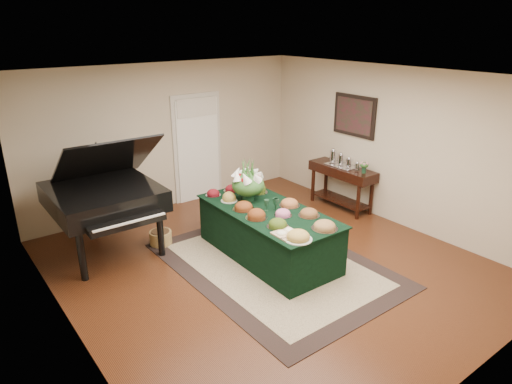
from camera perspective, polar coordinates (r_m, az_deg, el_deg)
ground at (r=6.82m, az=1.55°, el=-9.00°), size 6.00×6.00×0.00m
area_rug at (r=6.80m, az=2.25°, el=-9.06°), size 2.48×3.47×0.01m
kitchen_doorway at (r=9.04m, az=-7.30°, el=5.35°), size 1.05×0.07×2.10m
buffet_table at (r=6.88m, az=1.48°, el=-5.15°), size 1.14×2.34×0.76m
food_platters at (r=6.69m, az=1.58°, el=-1.91°), size 1.02×2.35×0.13m
cutting_board at (r=5.97m, az=3.80°, el=-4.98°), size 0.32×0.32×0.10m
green_goblets at (r=6.68m, az=2.10°, el=-1.57°), size 0.21×0.14×0.18m
floral_centerpiece at (r=6.99m, az=-1.00°, el=1.41°), size 0.53×0.53×0.53m
grand_piano at (r=7.18m, az=-18.45°, el=-0.42°), size 1.62×1.82×1.83m
wicker_basket at (r=7.50m, az=-11.82°, el=-5.63°), size 0.35×0.35×0.22m
mahogany_sideboard at (r=8.75m, az=10.70°, el=2.00°), size 0.45×1.36×0.82m
tea_service at (r=8.67m, az=10.79°, el=3.89°), size 0.34×0.74×0.30m
pink_bouquet at (r=8.35m, az=13.38°, el=3.25°), size 0.17×0.17×0.22m
wall_painting at (r=8.64m, az=12.19°, el=9.31°), size 0.05×0.95×0.75m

